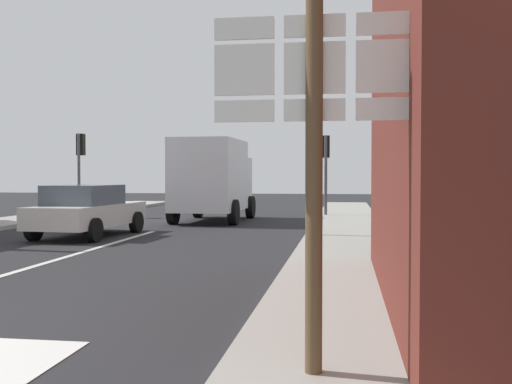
{
  "coord_description": "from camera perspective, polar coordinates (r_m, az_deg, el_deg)",
  "views": [
    {
      "loc": [
        5.86,
        -5.74,
        1.75
      ],
      "look_at": [
        3.2,
        12.16,
        1.24
      ],
      "focal_mm": 41.82,
      "sensor_mm": 36.0,
      "label": 1
    }
  ],
  "objects": [
    {
      "name": "lane_centre_stripe",
      "position": [
        13.24,
        -18.01,
        -6.03
      ],
      "size": [
        0.16,
        12.0,
        0.01
      ],
      "primitive_type": "cube",
      "color": "silver",
      "rests_on": "ground"
    },
    {
      "name": "ground_plane",
      "position": [
        16.89,
        -11.93,
        -4.36
      ],
      "size": [
        80.0,
        80.0,
        0.0
      ],
      "primitive_type": "plane",
      "color": "#232326"
    },
    {
      "name": "sedan_far",
      "position": [
        17.59,
        -15.84,
        -1.66
      ],
      "size": [
        2.18,
        4.3,
        1.47
      ],
      "color": "beige",
      "rests_on": "ground"
    },
    {
      "name": "traffic_light_near_right",
      "position": [
        16.31,
        5.8,
        5.31
      ],
      "size": [
        0.3,
        0.49,
        3.79
      ],
      "color": "#47474C",
      "rests_on": "ground"
    },
    {
      "name": "route_sign_post",
      "position": [
        4.86,
        5.59,
        4.61
      ],
      "size": [
        1.66,
        0.14,
        3.2
      ],
      "color": "brown",
      "rests_on": "ground"
    },
    {
      "name": "delivery_truck",
      "position": [
        22.5,
        -4.14,
        1.37
      ],
      "size": [
        2.55,
        5.04,
        3.05
      ],
      "color": "silver",
      "rests_on": "ground"
    },
    {
      "name": "traffic_light_far_left",
      "position": [
        26.04,
        -16.46,
        3.38
      ],
      "size": [
        0.3,
        0.49,
        3.48
      ],
      "color": "#47474C",
      "rests_on": "ground"
    },
    {
      "name": "sidewalk_right",
      "position": [
        13.84,
        8.88,
        -5.37
      ],
      "size": [
        2.33,
        44.0,
        0.14
      ],
      "primitive_type": "cube",
      "color": "gray",
      "rests_on": "ground"
    },
    {
      "name": "traffic_light_far_right",
      "position": [
        24.57,
        6.7,
        3.35
      ],
      "size": [
        0.3,
        0.49,
        3.37
      ],
      "color": "#47474C",
      "rests_on": "ground"
    }
  ]
}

